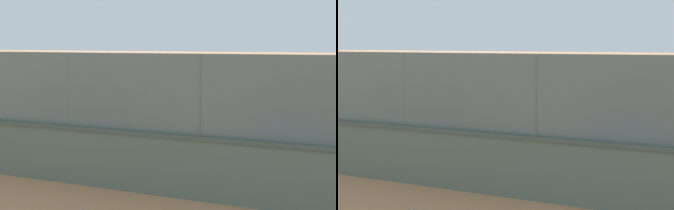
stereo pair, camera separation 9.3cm
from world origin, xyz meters
TOP-DOWN VIEW (x-y plane):
  - ground_plane at (0.00, 0.00)m, footprint 260.00×260.00m
  - perimeter_wall at (-1.47, 12.09)m, footprint 32.34×0.47m
  - fence_panel_on_wall at (-1.47, 12.09)m, footprint 31.76×0.16m
  - player_near_wall_returning at (0.37, -1.48)m, footprint 0.73×1.26m
  - player_baseline_waiting at (4.92, 7.18)m, footprint 0.76×0.94m
  - sports_ball at (1.82, -0.29)m, footprint 0.17×0.17m

SIDE VIEW (x-z plane):
  - ground_plane at x=0.00m, z-range 0.00..0.00m
  - perimeter_wall at x=-1.47m, z-range 0.01..1.35m
  - player_near_wall_returning at x=0.37m, z-range 0.14..1.75m
  - player_baseline_waiting at x=4.92m, z-range 0.16..1.87m
  - sports_ball at x=1.82m, z-range 1.43..1.60m
  - fence_panel_on_wall at x=-1.47m, z-range 1.35..3.00m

